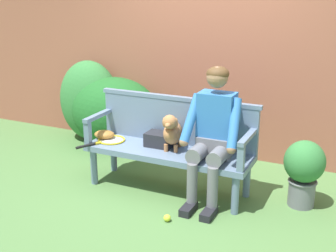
% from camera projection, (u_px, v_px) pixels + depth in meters
% --- Properties ---
extents(ground_plane, '(40.00, 40.00, 0.00)m').
position_uv_depth(ground_plane, '(168.00, 189.00, 4.58)').
color(ground_plane, '#4C753D').
extents(brick_garden_fence, '(8.00, 0.30, 2.78)m').
position_uv_depth(brick_garden_fence, '(215.00, 39.00, 5.30)').
color(brick_garden_fence, '#9E5642').
rests_on(brick_garden_fence, ground).
extents(hedge_bush_far_left, '(1.17, 0.94, 0.90)m').
position_uv_depth(hedge_bush_far_left, '(115.00, 112.00, 5.70)').
color(hedge_bush_far_left, '#1E5B23').
rests_on(hedge_bush_far_left, ground).
extents(hedge_bush_far_right, '(0.86, 0.61, 1.08)m').
position_uv_depth(hedge_bush_far_right, '(90.00, 101.00, 5.91)').
color(hedge_bush_far_right, '#337538').
rests_on(hedge_bush_far_right, ground).
extents(garden_bench, '(1.70, 0.51, 0.44)m').
position_uv_depth(garden_bench, '(168.00, 155.00, 4.46)').
color(garden_bench, slate).
rests_on(garden_bench, ground).
extents(bench_backrest, '(1.74, 0.06, 0.50)m').
position_uv_depth(bench_backrest, '(177.00, 120.00, 4.56)').
color(bench_backrest, slate).
rests_on(bench_backrest, garden_bench).
extents(bench_armrest_left_end, '(0.06, 0.51, 0.28)m').
position_uv_depth(bench_armrest_left_end, '(94.00, 123.00, 4.64)').
color(bench_armrest_left_end, slate).
rests_on(bench_armrest_left_end, garden_bench).
extents(bench_armrest_right_end, '(0.06, 0.51, 0.28)m').
position_uv_depth(bench_armrest_right_end, '(245.00, 145.00, 3.98)').
color(bench_armrest_right_end, slate).
rests_on(bench_armrest_right_end, garden_bench).
extents(person_seated, '(0.56, 0.66, 1.31)m').
position_uv_depth(person_seated, '(213.00, 131.00, 4.16)').
color(person_seated, black).
rests_on(person_seated, ground).
extents(dog_on_bench, '(0.23, 0.39, 0.39)m').
position_uv_depth(dog_on_bench, '(172.00, 131.00, 4.38)').
color(dog_on_bench, '#AD7042').
rests_on(dog_on_bench, garden_bench).
extents(tennis_racket, '(0.39, 0.57, 0.03)m').
position_uv_depth(tennis_racket, '(109.00, 140.00, 4.68)').
color(tennis_racket, yellow).
rests_on(tennis_racket, garden_bench).
extents(baseball_glove, '(0.25, 0.22, 0.09)m').
position_uv_depth(baseball_glove, '(104.00, 134.00, 4.76)').
color(baseball_glove, '#9E6B2D').
rests_on(baseball_glove, garden_bench).
extents(sports_bag, '(0.28, 0.20, 0.14)m').
position_uv_depth(sports_bag, '(160.00, 139.00, 4.53)').
color(sports_bag, '#232328').
rests_on(sports_bag, garden_bench).
extents(tennis_ball, '(0.07, 0.07, 0.07)m').
position_uv_depth(tennis_ball, '(167.00, 218.00, 3.95)').
color(tennis_ball, '#CCDB33').
rests_on(tennis_ball, ground).
extents(potted_plant, '(0.38, 0.38, 0.65)m').
position_uv_depth(potted_plant, '(304.00, 169.00, 4.14)').
color(potted_plant, slate).
rests_on(potted_plant, ground).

